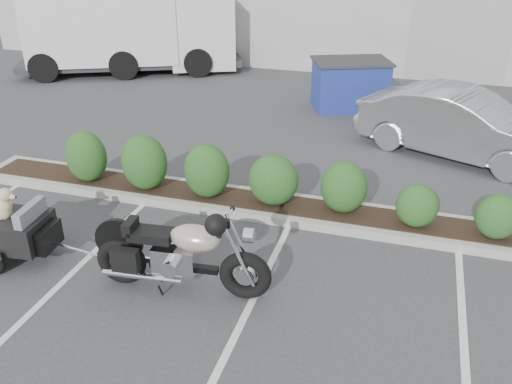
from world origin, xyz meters
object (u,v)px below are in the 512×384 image
(sedan, at_px, (461,125))
(dumpster, at_px, (350,84))
(motorcycle, at_px, (180,255))
(pet_trailer, at_px, (8,229))
(delivery_truck, at_px, (128,23))

(sedan, bearing_deg, dumpster, 67.57)
(motorcycle, bearing_deg, sedan, 53.16)
(sedan, distance_m, dumpster, 3.84)
(motorcycle, bearing_deg, dumpster, 78.01)
(motorcycle, relative_size, sedan, 0.57)
(pet_trailer, bearing_deg, motorcycle, -5.86)
(motorcycle, distance_m, pet_trailer, 2.79)
(sedan, relative_size, dumpster, 1.86)
(dumpster, bearing_deg, delivery_truck, 143.52)
(motorcycle, height_order, pet_trailer, motorcycle)
(dumpster, bearing_deg, motorcycle, -118.69)
(pet_trailer, xyz_separation_m, dumpster, (3.81, 8.82, 0.16))
(dumpster, distance_m, delivery_truck, 7.91)
(motorcycle, relative_size, dumpster, 1.06)
(motorcycle, xyz_separation_m, sedan, (3.76, 6.14, 0.15))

